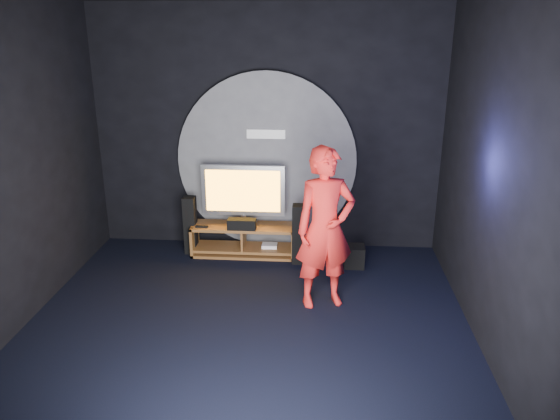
% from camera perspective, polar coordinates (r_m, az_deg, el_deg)
% --- Properties ---
extents(floor, '(5.00, 5.00, 0.00)m').
position_cam_1_polar(floor, '(6.22, -3.56, -12.34)').
color(floor, black).
rests_on(floor, ground).
extents(back_wall, '(5.00, 0.04, 3.50)m').
position_cam_1_polar(back_wall, '(7.93, -1.40, 8.31)').
color(back_wall, black).
rests_on(back_wall, ground).
extents(front_wall, '(5.00, 0.04, 3.50)m').
position_cam_1_polar(front_wall, '(3.22, -10.19, -8.92)').
color(front_wall, black).
rests_on(front_wall, ground).
extents(left_wall, '(0.04, 5.00, 3.50)m').
position_cam_1_polar(left_wall, '(6.36, -26.88, 3.46)').
color(left_wall, black).
rests_on(left_wall, ground).
extents(right_wall, '(0.04, 5.00, 3.50)m').
position_cam_1_polar(right_wall, '(5.72, 21.72, 2.62)').
color(right_wall, black).
rests_on(right_wall, ground).
extents(wall_disc_panel, '(2.60, 0.11, 2.60)m').
position_cam_1_polar(wall_disc_panel, '(7.97, -1.41, 5.06)').
color(wall_disc_panel, '#515156').
rests_on(wall_disc_panel, ground).
extents(media_console, '(1.49, 0.45, 0.45)m').
position_cam_1_polar(media_console, '(7.98, -3.77, -3.33)').
color(media_console, brown).
rests_on(media_console, ground).
extents(tv, '(1.19, 0.22, 0.88)m').
position_cam_1_polar(tv, '(7.79, -3.87, 1.85)').
color(tv, '#A9AAB1').
rests_on(tv, media_console).
extents(center_speaker, '(0.40, 0.15, 0.15)m').
position_cam_1_polar(center_speaker, '(7.73, -4.02, -1.48)').
color(center_speaker, black).
rests_on(center_speaker, media_console).
extents(remote, '(0.18, 0.05, 0.02)m').
position_cam_1_polar(remote, '(7.87, -8.17, -1.73)').
color(remote, black).
rests_on(remote, media_console).
extents(tower_speaker_left, '(0.17, 0.19, 0.86)m').
position_cam_1_polar(tower_speaker_left, '(8.05, -9.35, -1.56)').
color(tower_speaker_left, black).
rests_on(tower_speaker_left, ground).
extents(tower_speaker_right, '(0.17, 0.19, 0.86)m').
position_cam_1_polar(tower_speaker_right, '(7.62, 1.93, -2.54)').
color(tower_speaker_right, black).
rests_on(tower_speaker_right, ground).
extents(subwoofer, '(0.27, 0.27, 0.30)m').
position_cam_1_polar(subwoofer, '(7.67, 7.77, -4.81)').
color(subwoofer, black).
rests_on(subwoofer, ground).
extents(player, '(0.82, 0.66, 1.94)m').
position_cam_1_polar(player, '(6.35, 4.75, -1.92)').
color(player, red).
rests_on(player, ground).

